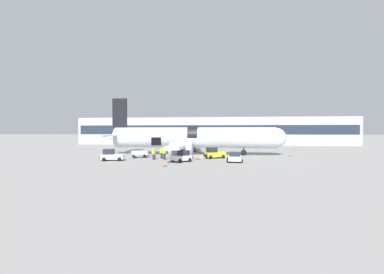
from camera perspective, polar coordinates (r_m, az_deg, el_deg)
The scene contains 15 objects.
ground_plane at distance 41.75m, azimuth 2.32°, elevation -4.39°, with size 500.00×500.00×0.00m, color gray.
terminal_strip at distance 79.60m, azimuth 4.45°, elevation 1.33°, with size 83.08×8.55×8.20m.
airplane at distance 45.03m, azimuth -0.26°, elevation -0.30°, with size 31.93×28.08×10.06m.
baggage_tug_lead at distance 35.27m, azimuth 9.47°, elevation -4.50°, with size 2.22×3.21×1.34m.
baggage_tug_mid at distance 34.85m, azimuth -2.28°, elevation -4.42°, with size 2.91×2.96×1.58m.
baggage_tug_rear at distance 37.85m, azimuth -17.43°, elevation -3.97°, with size 3.41×2.38×1.64m.
baggage_tug_spare at distance 39.32m, azimuth 4.96°, elevation -3.68°, with size 3.42×2.65×1.71m.
baggage_cart_loading at distance 40.90m, azimuth -11.46°, elevation -3.78°, with size 3.34×2.43×1.09m.
ground_crew_loader_a at distance 39.10m, azimuth -6.77°, elevation -3.47°, with size 0.59×0.41×1.70m.
ground_crew_loader_b at distance 37.72m, azimuth -6.16°, elevation -3.55°, with size 0.49×0.64×1.82m.
ground_crew_driver at distance 37.56m, azimuth -8.55°, elevation -3.70°, with size 0.53×0.53×1.67m.
suitcase_on_tarmac_upright at distance 39.61m, azimuth -8.42°, elevation -4.26°, with size 0.50×0.33×0.73m.
safety_cone_nose at distance 45.34m, azimuth 20.99°, elevation -3.60°, with size 0.46×0.46×0.70m.
safety_cone_engine_left at distance 30.43m, azimuth -6.03°, elevation -5.86°, with size 0.50×0.50×0.78m.
safety_cone_wingtip at distance 37.80m, azimuth 1.33°, elevation -4.52°, with size 0.63×0.63×0.66m.
Camera 1 is at (3.22, -41.41, 4.22)m, focal length 24.00 mm.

